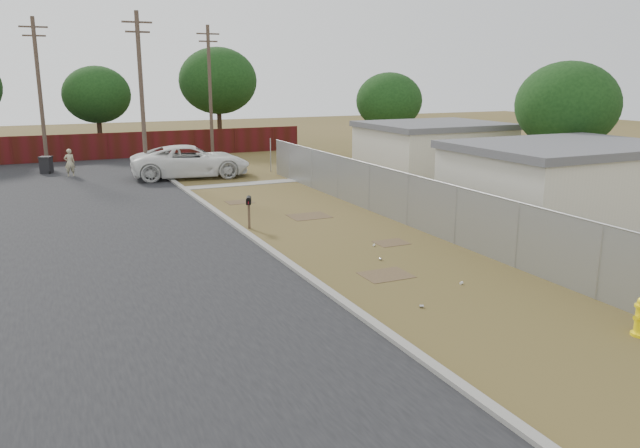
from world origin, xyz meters
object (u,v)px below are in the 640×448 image
mailbox (249,203)px  trash_bin (46,165)px  pickup_truck (191,161)px  pedestrian (70,163)px

mailbox → trash_bin: (-6.50, 17.92, -0.46)m
pickup_truck → pedestrian: size_ratio=4.13×
trash_bin → pickup_truck: bearing=-34.0°
pickup_truck → trash_bin: bearing=62.9°
mailbox → pickup_truck: bearing=86.0°
mailbox → pickup_truck: pickup_truck is taller
mailbox → pickup_truck: 12.97m
pedestrian → trash_bin: size_ratio=1.58×
mailbox → trash_bin: size_ratio=1.23×
mailbox → pedestrian: (-5.30, 16.10, -0.18)m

